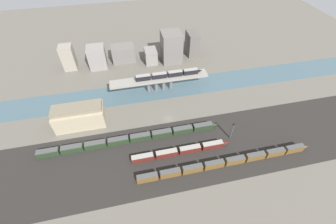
{
  "coord_description": "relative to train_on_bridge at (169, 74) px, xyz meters",
  "views": [
    {
      "loc": [
        -19.73,
        -88.08,
        96.16
      ],
      "look_at": [
        0.0,
        1.87,
        3.91
      ],
      "focal_mm": 24.0,
      "sensor_mm": 36.0,
      "label": 1
    }
  ],
  "objects": [
    {
      "name": "signal_tower",
      "position": [
        23.04,
        -48.63,
        -5.59
      ],
      "size": [
        1.0,
        0.76,
        11.58
      ],
      "color": "#4C4C51",
      "rests_on": "ground"
    },
    {
      "name": "city_block_tall",
      "position": [
        27.64,
        39.86,
        -2.5
      ],
      "size": [
        8.11,
        14.05,
        17.99
      ],
      "primitive_type": "cube",
      "color": "#605B56",
      "rests_on": "ground"
    },
    {
      "name": "river_water",
      "position": [
        -6.37,
        0.0,
        -11.49
      ],
      "size": [
        320.0,
        19.91,
        0.01
      ],
      "primitive_type": "cube",
      "color": "#47606B",
      "rests_on": "ground"
    },
    {
      "name": "train_yard_far",
      "position": [
        -28.79,
        -39.05,
        -9.74
      ],
      "size": [
        96.71,
        3.17,
        3.57
      ],
      "color": "#23381E",
      "rests_on": "ground"
    },
    {
      "name": "train_yard_mid",
      "position": [
        -5.46,
        -52.41,
        -9.73
      ],
      "size": [
        51.51,
        2.84,
        3.62
      ],
      "color": "#5B1E19",
      "rests_on": "ground"
    },
    {
      "name": "city_block_right",
      "position": [
        -6.53,
        34.74,
        -6.21
      ],
      "size": [
        8.88,
        11.66,
        10.57
      ],
      "primitive_type": "cube",
      "color": "gray",
      "rests_on": "ground"
    },
    {
      "name": "bridge",
      "position": [
        -6.37,
        0.0,
        -3.41
      ],
      "size": [
        63.39,
        7.59,
        9.78
      ],
      "color": "gray",
      "rests_on": "ground"
    },
    {
      "name": "train_yard_near",
      "position": [
        14.43,
        -63.62,
        -9.51
      ],
      "size": [
        88.87,
        2.63,
        4.04
      ],
      "color": "brown",
      "rests_on": "ground"
    },
    {
      "name": "warehouse_building",
      "position": [
        -55.81,
        -20.5,
        -5.29
      ],
      "size": [
        27.12,
        12.62,
        13.06
      ],
      "color": "tan",
      "rests_on": "ground"
    },
    {
      "name": "city_block_left",
      "position": [
        -45.94,
        36.56,
        -3.26
      ],
      "size": [
        12.46,
        11.56,
        16.48
      ],
      "primitive_type": "cube",
      "color": "gray",
      "rests_on": "ground"
    },
    {
      "name": "railbed_yard",
      "position": [
        -6.37,
        -51.74,
        -11.49
      ],
      "size": [
        280.0,
        42.0,
        0.01
      ],
      "primitive_type": "cube",
      "color": "#282623",
      "rests_on": "ground"
    },
    {
      "name": "city_block_far_left",
      "position": [
        -66.21,
        39.14,
        -2.39
      ],
      "size": [
        9.08,
        8.98,
        18.22
      ],
      "primitive_type": "cube",
      "color": "gray",
      "rests_on": "ground"
    },
    {
      "name": "ground_plane",
      "position": [
        -6.37,
        -27.74,
        -11.5
      ],
      "size": [
        400.0,
        400.0,
        0.0
      ],
      "primitive_type": "plane",
      "color": "#666056"
    },
    {
      "name": "train_on_bridge",
      "position": [
        0.0,
        0.0,
        0.0
      ],
      "size": [
        43.93,
        2.83,
        3.52
      ],
      "color": "black",
      "rests_on": "bridge"
    },
    {
      "name": "city_block_far_right",
      "position": [
        9.33,
        34.01,
        -0.21
      ],
      "size": [
        14.59,
        14.81,
        22.58
      ],
      "primitive_type": "cube",
      "color": "slate",
      "rests_on": "ground"
    },
    {
      "name": "city_block_center",
      "position": [
        -26.69,
        41.45,
        -5.43
      ],
      "size": [
        17.13,
        11.99,
        12.14
      ],
      "primitive_type": "cube",
      "color": "slate",
      "rests_on": "ground"
    }
  ]
}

